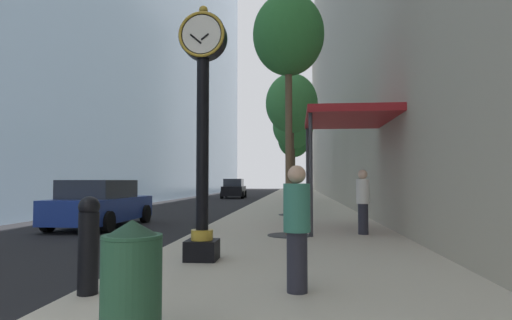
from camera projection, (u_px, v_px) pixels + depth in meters
The scene contains 16 objects.
ground_plane at pixel (255, 204), 28.33m from camera, with size 110.00×110.00×0.00m, color black.
sidewalk_right at pixel (296, 201), 31.05m from camera, with size 5.46×80.00×0.14m, color #BCB29E.
building_block_right at pixel (394, 14), 31.03m from camera, with size 9.00×80.00×27.50m.
street_clock at pixel (203, 119), 7.53m from camera, with size 0.84×0.55×4.54m.
bollard_nearest at pixel (88, 243), 5.21m from camera, with size 0.26×0.26×1.20m.
bollard_third at pixel (202, 209), 11.49m from camera, with size 0.26×0.26×1.20m.
street_tree_near at pixel (288, 38), 10.97m from camera, with size 1.84×1.84×6.23m.
street_tree_mid_near at pixel (292, 104), 17.41m from camera, with size 2.13×2.13×5.80m.
street_tree_mid_far at pixel (293, 126), 23.87m from camera, with size 2.29×2.29×5.81m.
street_tree_far at pixel (294, 139), 30.33m from camera, with size 2.29×2.29×5.71m.
trash_bin at pixel (132, 279), 3.66m from camera, with size 0.53×0.53×1.05m.
pedestrian_walking at pixel (363, 200), 11.04m from camera, with size 0.39×0.49×1.68m.
pedestrian_by_clock at pixel (297, 225), 5.31m from camera, with size 0.38×0.38×1.58m.
storefront_awning at pixel (346, 120), 12.17m from camera, with size 2.40×3.60×3.30m.
car_blue_near at pixel (101, 204), 14.04m from camera, with size 2.10×4.53×1.55m.
car_black_mid at pixel (234, 189), 37.42m from camera, with size 2.11×4.19×1.70m.
Camera 1 is at (2.80, -1.30, 1.53)m, focal length 29.75 mm.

